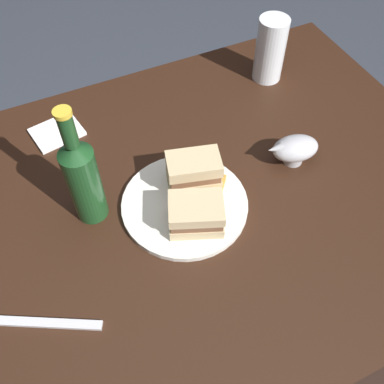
{
  "coord_description": "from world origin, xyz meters",
  "views": [
    {
      "loc": [
        0.25,
        0.5,
        1.48
      ],
      "look_at": [
        0.02,
        0.01,
        0.76
      ],
      "focal_mm": 41.27,
      "sensor_mm": 36.0,
      "label": 1
    }
  ],
  "objects_px": {
    "gravy_boat": "(294,148)",
    "napkin": "(57,132)",
    "cider_bottle": "(83,178)",
    "sandwich_half_left": "(196,214)",
    "plate": "(185,204)",
    "sandwich_half_right": "(193,172)",
    "pint_glass": "(270,52)",
    "fork": "(50,323)"
  },
  "relations": [
    {
      "from": "sandwich_half_right",
      "to": "cider_bottle",
      "type": "height_order",
      "value": "cider_bottle"
    },
    {
      "from": "cider_bottle",
      "to": "sandwich_half_left",
      "type": "bearing_deg",
      "value": 145.17
    },
    {
      "from": "sandwich_half_left",
      "to": "plate",
      "type": "bearing_deg",
      "value": -90.39
    },
    {
      "from": "pint_glass",
      "to": "napkin",
      "type": "bearing_deg",
      "value": -2.8
    },
    {
      "from": "cider_bottle",
      "to": "fork",
      "type": "bearing_deg",
      "value": 55.04
    },
    {
      "from": "gravy_boat",
      "to": "fork",
      "type": "relative_size",
      "value": 0.67
    },
    {
      "from": "fork",
      "to": "gravy_boat",
      "type": "bearing_deg",
      "value": -138.31
    },
    {
      "from": "plate",
      "to": "cider_bottle",
      "type": "bearing_deg",
      "value": -20.98
    },
    {
      "from": "pint_glass",
      "to": "plate",
      "type": "bearing_deg",
      "value": 38.4
    },
    {
      "from": "sandwich_half_left",
      "to": "sandwich_half_right",
      "type": "bearing_deg",
      "value": -111.91
    },
    {
      "from": "sandwich_half_right",
      "to": "gravy_boat",
      "type": "distance_m",
      "value": 0.23
    },
    {
      "from": "pint_glass",
      "to": "napkin",
      "type": "height_order",
      "value": "pint_glass"
    },
    {
      "from": "plate",
      "to": "sandwich_half_right",
      "type": "xyz_separation_m",
      "value": [
        -0.04,
        -0.04,
        0.04
      ]
    },
    {
      "from": "napkin",
      "to": "fork",
      "type": "relative_size",
      "value": 0.61
    },
    {
      "from": "sandwich_half_left",
      "to": "cider_bottle",
      "type": "distance_m",
      "value": 0.22
    },
    {
      "from": "plate",
      "to": "sandwich_half_right",
      "type": "bearing_deg",
      "value": -133.43
    },
    {
      "from": "pint_glass",
      "to": "fork",
      "type": "relative_size",
      "value": 0.92
    },
    {
      "from": "napkin",
      "to": "pint_glass",
      "type": "bearing_deg",
      "value": 177.2
    },
    {
      "from": "cider_bottle",
      "to": "fork",
      "type": "relative_size",
      "value": 1.52
    },
    {
      "from": "pint_glass",
      "to": "fork",
      "type": "distance_m",
      "value": 0.8
    },
    {
      "from": "plate",
      "to": "napkin",
      "type": "relative_size",
      "value": 2.36
    },
    {
      "from": "sandwich_half_right",
      "to": "fork",
      "type": "xyz_separation_m",
      "value": [
        0.35,
        0.17,
        -0.05
      ]
    },
    {
      "from": "sandwich_half_right",
      "to": "sandwich_half_left",
      "type": "bearing_deg",
      "value": 68.09
    },
    {
      "from": "plate",
      "to": "napkin",
      "type": "xyz_separation_m",
      "value": [
        0.18,
        -0.32,
        -0.0
      ]
    },
    {
      "from": "sandwich_half_left",
      "to": "gravy_boat",
      "type": "relative_size",
      "value": 1.04
    },
    {
      "from": "plate",
      "to": "sandwich_half_right",
      "type": "height_order",
      "value": "sandwich_half_right"
    },
    {
      "from": "pint_glass",
      "to": "gravy_boat",
      "type": "relative_size",
      "value": 1.36
    },
    {
      "from": "gravy_boat",
      "to": "napkin",
      "type": "height_order",
      "value": "gravy_boat"
    },
    {
      "from": "sandwich_half_right",
      "to": "pint_glass",
      "type": "xyz_separation_m",
      "value": [
        -0.33,
        -0.25,
        0.03
      ]
    },
    {
      "from": "sandwich_half_right",
      "to": "pint_glass",
      "type": "distance_m",
      "value": 0.42
    },
    {
      "from": "sandwich_half_right",
      "to": "fork",
      "type": "distance_m",
      "value": 0.39
    },
    {
      "from": "gravy_boat",
      "to": "plate",
      "type": "bearing_deg",
      "value": 3.01
    },
    {
      "from": "cider_bottle",
      "to": "sandwich_half_right",
      "type": "bearing_deg",
      "value": 172.6
    },
    {
      "from": "cider_bottle",
      "to": "napkin",
      "type": "relative_size",
      "value": 2.49
    },
    {
      "from": "sandwich_half_left",
      "to": "cider_bottle",
      "type": "height_order",
      "value": "cider_bottle"
    },
    {
      "from": "sandwich_half_left",
      "to": "fork",
      "type": "relative_size",
      "value": 0.7
    },
    {
      "from": "sandwich_half_left",
      "to": "gravy_boat",
      "type": "height_order",
      "value": "sandwich_half_left"
    },
    {
      "from": "napkin",
      "to": "gravy_boat",
      "type": "bearing_deg",
      "value": 146.06
    },
    {
      "from": "napkin",
      "to": "fork",
      "type": "xyz_separation_m",
      "value": [
        0.13,
        0.45,
        -0.0
      ]
    },
    {
      "from": "sandwich_half_right",
      "to": "pint_glass",
      "type": "height_order",
      "value": "pint_glass"
    },
    {
      "from": "pint_glass",
      "to": "napkin",
      "type": "xyz_separation_m",
      "value": [
        0.55,
        -0.03,
        -0.07
      ]
    },
    {
      "from": "sandwich_half_left",
      "to": "gravy_boat",
      "type": "bearing_deg",
      "value": -165.64
    }
  ]
}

